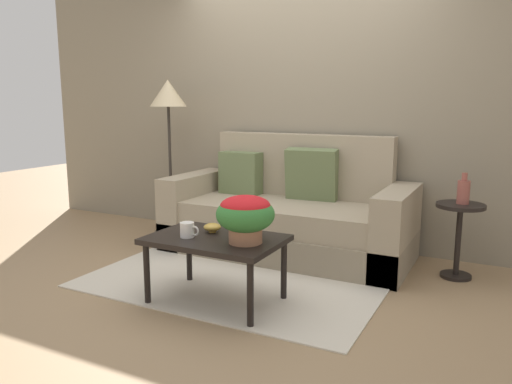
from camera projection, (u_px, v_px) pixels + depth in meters
name	position (u px, v px, depth m)	size (l,w,h in m)	color
ground_plane	(242.00, 276.00, 3.92)	(14.00, 14.00, 0.00)	#997A56
wall_back	(304.00, 94.00, 4.75)	(6.40, 0.12, 2.85)	gray
area_rug	(240.00, 277.00, 3.89)	(2.21, 1.61, 0.01)	beige
couch	(288.00, 217.00, 4.49)	(2.18, 0.92, 1.06)	gray
coffee_table	(216.00, 244.00, 3.35)	(0.89, 0.60, 0.46)	black
side_table	(459.00, 227.00, 3.82)	(0.36, 0.36, 0.59)	black
floor_lamp	(168.00, 109.00, 4.96)	(0.36, 0.36, 1.57)	#2D2823
potted_plant	(245.00, 214.00, 3.17)	(0.38, 0.38, 0.31)	#A36B4C
coffee_mug	(188.00, 230.00, 3.33)	(0.14, 0.10, 0.10)	white
snack_bowl	(213.00, 227.00, 3.46)	(0.12, 0.12, 0.06)	gold
table_vase	(463.00, 191.00, 3.77)	(0.09, 0.09, 0.24)	#934C42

